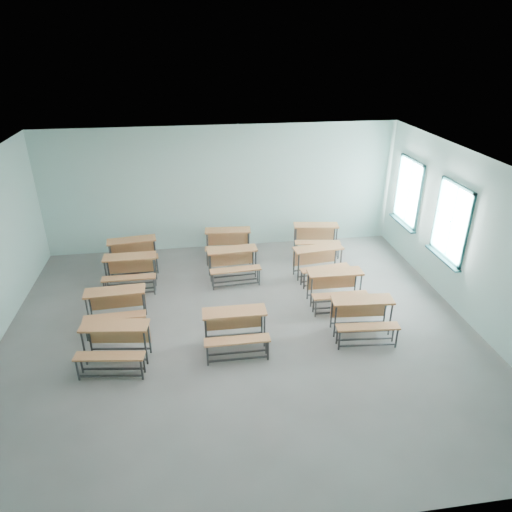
# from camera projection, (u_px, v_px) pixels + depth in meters

# --- Properties ---
(room) EXTENTS (9.04, 8.04, 3.24)m
(room) POSITION_uv_depth(u_px,v_px,m) (244.00, 256.00, 8.16)
(room) COLOR gray
(room) RESTS_ON ground
(desk_unit_r0c0) EXTENTS (1.24, 0.92, 0.72)m
(desk_unit_r0c0) POSITION_uv_depth(u_px,v_px,m) (115.00, 340.00, 7.77)
(desk_unit_r0c0) COLOR #B47041
(desk_unit_r0c0) RESTS_ON ground
(desk_unit_r0c1) EXTENTS (1.15, 0.77, 0.72)m
(desk_unit_r0c1) POSITION_uv_depth(u_px,v_px,m) (235.00, 325.00, 8.16)
(desk_unit_r0c1) COLOR #B47041
(desk_unit_r0c1) RESTS_ON ground
(desk_unit_r0c2) EXTENTS (1.21, 0.86, 0.72)m
(desk_unit_r0c2) POSITION_uv_depth(u_px,v_px,m) (363.00, 313.00, 8.52)
(desk_unit_r0c2) COLOR #B47041
(desk_unit_r0c2) RESTS_ON ground
(desk_unit_r1c0) EXTENTS (1.18, 0.82, 0.72)m
(desk_unit_r1c0) POSITION_uv_depth(u_px,v_px,m) (116.00, 303.00, 8.81)
(desk_unit_r1c0) COLOR #B47041
(desk_unit_r1c0) RESTS_ON ground
(desk_unit_r1c2) EXTENTS (1.16, 0.79, 0.72)m
(desk_unit_r1c2) POSITION_uv_depth(u_px,v_px,m) (336.00, 284.00, 9.50)
(desk_unit_r1c2) COLOR #B47041
(desk_unit_r1c2) RESTS_ON ground
(desk_unit_r2c0) EXTENTS (1.15, 0.77, 0.72)m
(desk_unit_r2c0) POSITION_uv_depth(u_px,v_px,m) (130.00, 267.00, 10.16)
(desk_unit_r2c0) COLOR #B47041
(desk_unit_r2c0) RESTS_ON ground
(desk_unit_r2c1) EXTENTS (1.20, 0.84, 0.72)m
(desk_unit_r2c1) POSITION_uv_depth(u_px,v_px,m) (233.00, 260.00, 10.50)
(desk_unit_r2c1) COLOR #B47041
(desk_unit_r2c1) RESTS_ON ground
(desk_unit_r2c2) EXTENTS (1.23, 0.89, 0.72)m
(desk_unit_r2c2) POSITION_uv_depth(u_px,v_px,m) (319.00, 259.00, 10.56)
(desk_unit_r2c2) COLOR #B47041
(desk_unit_r2c2) RESTS_ON ground
(desk_unit_r3c0) EXTENTS (1.24, 0.91, 0.72)m
(desk_unit_r3c0) POSITION_uv_depth(u_px,v_px,m) (133.00, 250.00, 10.98)
(desk_unit_r3c0) COLOR #B47041
(desk_unit_r3c0) RESTS_ON ground
(desk_unit_r3c1) EXTENTS (1.20, 0.85, 0.72)m
(desk_unit_r3c1) POSITION_uv_depth(u_px,v_px,m) (228.00, 240.00, 11.52)
(desk_unit_r3c1) COLOR #B47041
(desk_unit_r3c1) RESTS_ON ground
(desk_unit_r3c2) EXTENTS (1.24, 0.92, 0.72)m
(desk_unit_r3c2) POSITION_uv_depth(u_px,v_px,m) (316.00, 235.00, 11.82)
(desk_unit_r3c2) COLOR #B47041
(desk_unit_r3c2) RESTS_ON ground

